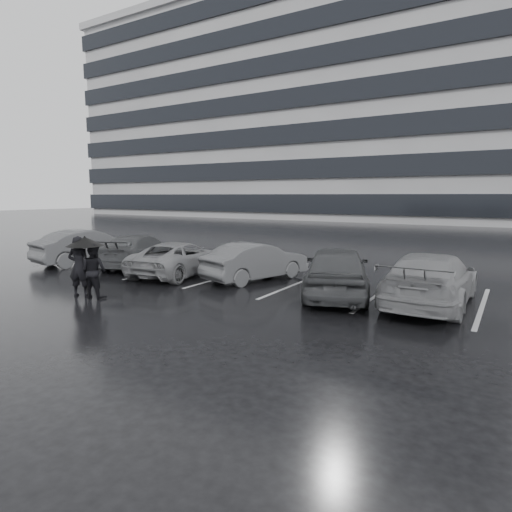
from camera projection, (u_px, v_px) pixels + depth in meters
The scene contains 12 objects.
ground at pixel (240, 297), 12.62m from camera, with size 160.00×160.00×0.00m, color black.
office_building at pixel (295, 117), 62.50m from camera, with size 61.00×26.00×29.00m.
car_main at pixel (337, 271), 12.62m from camera, with size 1.82×4.52×1.54m, color black.
car_west_a at pixel (256, 261), 15.09m from camera, with size 1.40×4.03×1.33m, color #2B2B2E.
car_west_b at pixel (180, 258), 16.06m from camera, with size 2.08×4.51×1.25m, color #535255.
car_west_c at pixel (139, 251), 17.96m from camera, with size 1.88×4.62×1.34m, color black.
car_west_d at pixel (89, 247), 18.73m from camera, with size 1.59×4.55×1.50m, color #2B2B2E.
car_east at pixel (431, 279), 11.61m from camera, with size 2.02×4.98×1.44m, color #535255.
pedestrian_left at pixel (79, 266), 12.62m from camera, with size 0.66×0.43×1.80m, color black.
pedestrian_right at pixel (94, 271), 12.45m from camera, with size 0.77×0.60×1.59m, color black.
umbrella at pixel (85, 241), 12.45m from camera, with size 1.07×1.07×1.81m.
stall_stripes at pixel (260, 280), 15.14m from camera, with size 19.72×5.00×0.00m.
Camera 1 is at (6.83, -10.26, 2.98)m, focal length 30.00 mm.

